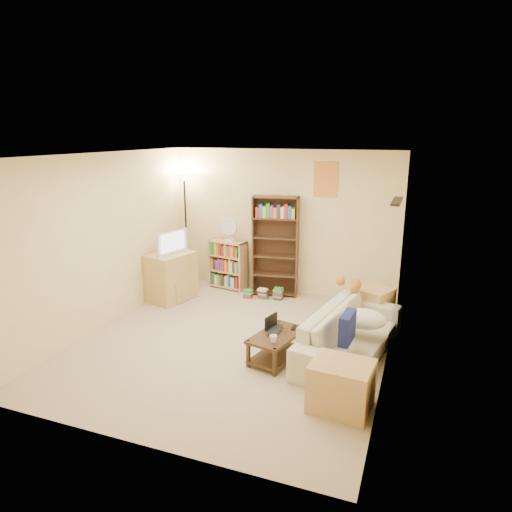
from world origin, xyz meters
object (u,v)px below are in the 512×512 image
floor_lamp (185,196)px  television (169,242)px  end_cabinet (341,386)px  desk_fan (229,229)px  mug (273,339)px  tabby_cat (352,284)px  tall_bookshelf (275,244)px  side_table (373,306)px  short_bookshelf (228,265)px  tv_stand (171,277)px  laptop (279,330)px  coffee_table (277,344)px  sofa (351,333)px

floor_lamp → television: bearing=-79.3°
end_cabinet → desk_fan: bearing=130.3°
mug → tabby_cat: bearing=65.8°
tall_bookshelf → side_table: size_ratio=3.18×
desk_fan → short_bookshelf: bearing=138.1°
tall_bookshelf → tv_stand: bearing=-160.5°
tabby_cat → laptop: (-0.71, -1.19, -0.31)m
coffee_table → laptop: (-0.00, 0.08, 0.15)m
tv_stand → television: television is taller
television → side_table: 3.42m
television → short_bookshelf: 1.25m
desk_fan → floor_lamp: 1.03m
tall_bookshelf → side_table: 1.99m
mug → tall_bookshelf: size_ratio=0.07×
desk_fan → side_table: bearing=-14.4°
tv_stand → end_cabinet: size_ratio=1.33×
tabby_cat → mug: size_ratio=3.69×
sofa → side_table: sofa is taller
tv_stand → end_cabinet: bearing=-18.3°
sofa → laptop: sofa is taller
tall_bookshelf → floor_lamp: (-1.74, 0.02, 0.74)m
side_table → end_cabinet: side_table is taller
tall_bookshelf → floor_lamp: size_ratio=0.84×
floor_lamp → side_table: floor_lamp is taller
desk_fan → tall_bookshelf: bearing=0.2°
tv_stand → side_table: size_ratio=1.49×
sofa → short_bookshelf: size_ratio=2.44×
sofa → end_cabinet: (0.10, -1.21, -0.04)m
side_table → sofa: bearing=-97.3°
side_table → short_bookshelf: bearing=165.0°
coffee_table → mug: bearing=-68.5°
mug → side_table: bearing=62.7°
mug → desk_fan: (-1.67, 2.52, 0.72)m
tv_stand → desk_fan: 1.31m
television → floor_lamp: bearing=26.1°
sofa → floor_lamp: size_ratio=1.04×
sofa → laptop: size_ratio=5.61×
sofa → floor_lamp: (-3.35, 1.86, 1.36)m
desk_fan → side_table: size_ratio=0.80×
coffee_table → tabby_cat: bearing=74.7°
laptop → television: bearing=53.9°
tall_bookshelf → floor_lamp: bearing=170.3°
mug → short_bookshelf: bearing=123.9°
desk_fan → side_table: desk_fan is taller
tabby_cat → side_table: (0.27, 0.34, -0.41)m
short_bookshelf → end_cabinet: short_bookshelf is taller
laptop → tall_bookshelf: (-0.77, 2.21, 0.55)m
tall_bookshelf → end_cabinet: 3.55m
side_table → tall_bookshelf: bearing=159.0°
tabby_cat → television: 3.08m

